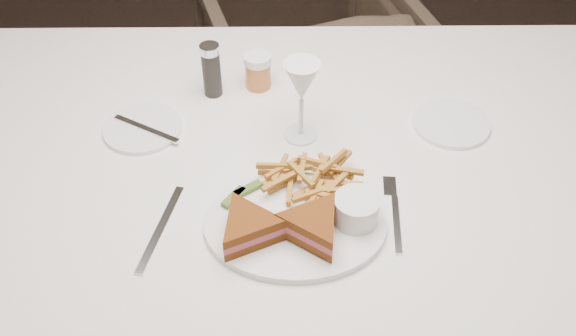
# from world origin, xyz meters

# --- Properties ---
(table) EXTENTS (1.56, 1.05, 0.75)m
(table) POSITION_xyz_m (-0.35, 0.21, 0.38)
(table) COLOR white
(table) RESTS_ON ground
(chair_far) EXTENTS (0.80, 0.77, 0.68)m
(chair_far) POSITION_xyz_m (-0.26, 1.18, 0.34)
(chair_far) COLOR #433529
(chair_far) RESTS_ON ground
(table_setting) EXTENTS (0.80, 0.61, 0.18)m
(table_setting) POSITION_xyz_m (-0.34, 0.15, 0.79)
(table_setting) COLOR white
(table_setting) RESTS_ON table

